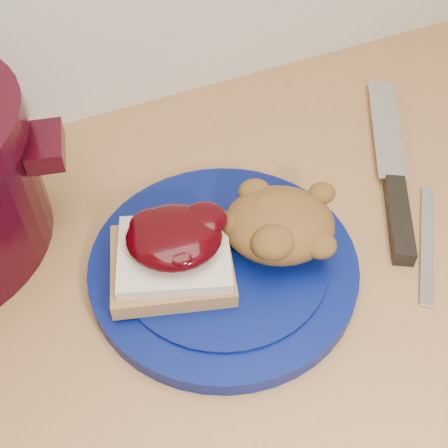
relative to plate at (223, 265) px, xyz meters
name	(u,v)px	position (x,y,z in m)	size (l,w,h in m)	color
base_cabinet	(217,429)	(0.00, 0.02, -0.48)	(4.00, 0.60, 0.86)	beige
plate	(223,265)	(0.00, 0.00, 0.00)	(0.28, 0.28, 0.02)	#051051
sandwich	(173,252)	(-0.05, 0.01, 0.04)	(0.15, 0.14, 0.06)	olive
stuffing_mound	(279,225)	(0.06, -0.01, 0.04)	(0.11, 0.10, 0.06)	brown
chef_knife	(395,191)	(0.23, 0.01, 0.00)	(0.20, 0.30, 0.02)	black
butter_knife	(427,242)	(0.22, -0.06, -0.01)	(0.17, 0.01, 0.00)	silver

